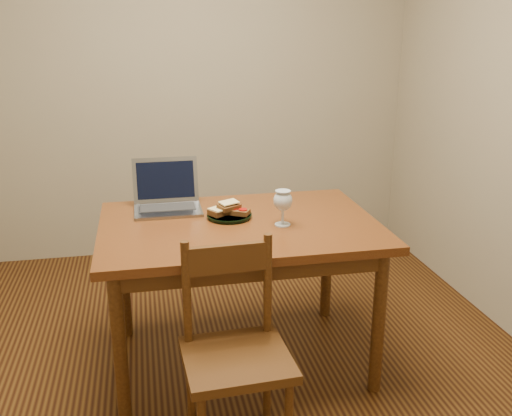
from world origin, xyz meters
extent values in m
cube|color=black|center=(0.00, 0.00, -0.01)|extent=(3.20, 3.20, 0.02)
cube|color=gray|center=(0.00, 1.61, 1.30)|extent=(3.20, 0.02, 2.60)
cube|color=gray|center=(0.00, -1.61, 1.30)|extent=(3.20, 0.02, 2.60)
cube|color=#481E0C|center=(0.10, 0.03, 0.72)|extent=(1.30, 0.90, 0.04)
cylinder|color=#361C0B|center=(-0.47, -0.34, 0.35)|extent=(0.06, 0.06, 0.70)
cylinder|color=#361C0B|center=(0.67, -0.34, 0.35)|extent=(0.06, 0.06, 0.70)
cylinder|color=#361C0B|center=(-0.47, 0.40, 0.35)|extent=(0.06, 0.06, 0.70)
cylinder|color=#361C0B|center=(0.67, 0.40, 0.35)|extent=(0.06, 0.06, 0.70)
cube|color=#361C0B|center=(-0.02, -0.60, 0.41)|extent=(0.42, 0.40, 0.04)
cube|color=#361C0B|center=(-0.03, -0.45, 0.77)|extent=(0.33, 0.04, 0.12)
cylinder|color=black|center=(0.07, 0.11, 0.75)|extent=(0.22, 0.22, 0.02)
cube|color=slate|center=(-0.22, 0.26, 0.75)|extent=(0.33, 0.23, 0.02)
cube|color=slate|center=(-0.22, 0.41, 0.87)|extent=(0.33, 0.07, 0.23)
cube|color=black|center=(-0.22, 0.41, 0.87)|extent=(0.29, 0.05, 0.18)
camera|label=1|loc=(-0.32, -2.47, 1.63)|focal=40.00mm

